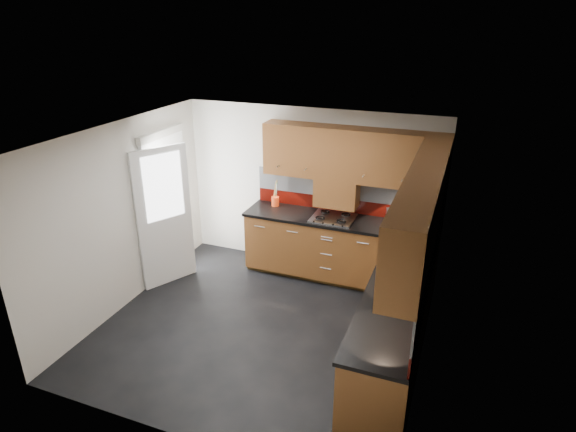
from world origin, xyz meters
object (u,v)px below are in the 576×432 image
at_px(gas_hob, 333,218).
at_px(utensil_pot, 275,200).
at_px(toaster, 396,216).
at_px(food_processor, 411,247).

xyz_separation_m(gas_hob, utensil_pot, (-0.94, 0.18, 0.08)).
height_order(utensil_pot, toaster, utensil_pot).
xyz_separation_m(gas_hob, food_processor, (1.17, -0.77, 0.12)).
height_order(utensil_pot, food_processor, utensil_pot).
height_order(toaster, food_processor, food_processor).
bearing_deg(utensil_pot, gas_hob, -10.80).
bearing_deg(utensil_pot, toaster, 0.37).
bearing_deg(gas_hob, utensil_pot, 169.20).
relative_size(gas_hob, utensil_pot, 1.45).
relative_size(utensil_pot, food_processor, 1.41).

